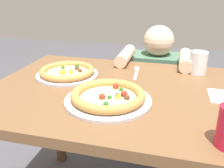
{
  "coord_description": "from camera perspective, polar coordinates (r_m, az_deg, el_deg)",
  "views": [
    {
      "loc": [
        0.2,
        -0.99,
        1.18
      ],
      "look_at": [
        -0.06,
        -0.03,
        0.78
      ],
      "focal_mm": 40.03,
      "sensor_mm": 36.0,
      "label": 1
    }
  ],
  "objects": [
    {
      "name": "water_cup_clear",
      "position": [
        1.35,
        19.12,
        4.72
      ],
      "size": [
        0.09,
        0.09,
        0.11
      ],
      "color": "silver",
      "rests_on": "dining_table"
    },
    {
      "name": "diner_seated",
      "position": [
        1.79,
        9.69,
        -3.26
      ],
      "size": [
        0.41,
        0.52,
        0.93
      ],
      "color": "#333847",
      "rests_on": "ground"
    },
    {
      "name": "pizza_far",
      "position": [
        1.27,
        -10.19,
        2.68
      ],
      "size": [
        0.31,
        0.31,
        0.04
      ],
      "color": "#B7B7BC",
      "rests_on": "dining_table"
    },
    {
      "name": "fork",
      "position": [
        1.3,
        5.63,
        2.68
      ],
      "size": [
        0.04,
        0.2,
        0.0
      ],
      "color": "silver",
      "rests_on": "dining_table"
    },
    {
      "name": "pizza_near",
      "position": [
        0.97,
        -0.87,
        -2.92
      ],
      "size": [
        0.34,
        0.34,
        0.05
      ],
      "color": "#B7B7BC",
      "rests_on": "dining_table"
    },
    {
      "name": "dining_table",
      "position": [
        1.15,
        3.03,
        -6.51
      ],
      "size": [
        1.22,
        0.84,
        0.75
      ],
      "color": "brown",
      "rests_on": "ground"
    }
  ]
}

